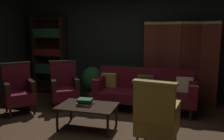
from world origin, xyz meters
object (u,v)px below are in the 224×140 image
object	(u,v)px
coffee_table	(88,108)
book_navy_cloth	(85,102)
armchair_gilt_accent	(156,116)
book_green_cloth	(85,100)
bookshelf	(50,54)
armchair_wing_right	(18,90)
book_tan_leather	(85,104)
folding_screen	(180,62)
velvet_couch	(145,89)
armchair_wing_left	(64,86)
potted_plant	(92,81)

from	to	relation	value
coffee_table	book_navy_cloth	size ratio (longest dim) A/B	4.94
armchair_gilt_accent	book_green_cloth	bearing A→B (deg)	162.04
bookshelf	armchair_wing_right	size ratio (longest dim) A/B	1.97
bookshelf	book_green_cloth	world-z (taller)	bookshelf
book_tan_leather	coffee_table	bearing A→B (deg)	-6.78
folding_screen	coffee_table	world-z (taller)	folding_screen
book_navy_cloth	armchair_wing_right	bearing A→B (deg)	167.14
folding_screen	book_navy_cloth	distance (m)	2.58
velvet_couch	armchair_wing_left	bearing A→B (deg)	-167.60
book_navy_cloth	book_green_cloth	bearing A→B (deg)	0.00
velvet_couch	armchair_gilt_accent	distance (m)	1.75
folding_screen	book_tan_leather	size ratio (longest dim) A/B	7.80
bookshelf	armchair_wing_left	distance (m)	1.60
book_green_cloth	bookshelf	bearing A→B (deg)	132.16
armchair_wing_right	book_green_cloth	bearing A→B (deg)	-12.86
folding_screen	armchair_wing_left	size ratio (longest dim) A/B	1.83
armchair_gilt_accent	armchair_wing_right	xyz separation A→B (m)	(-2.91, 0.78, 0.00)
velvet_couch	book_navy_cloth	distance (m)	1.55
velvet_couch	book_tan_leather	world-z (taller)	velvet_couch
folding_screen	bookshelf	bearing A→B (deg)	178.94
bookshelf	armchair_gilt_accent	xyz separation A→B (m)	(3.11, -2.44, -0.58)
bookshelf	armchair_gilt_accent	bearing A→B (deg)	-38.17
velvet_couch	armchair_wing_right	xyz separation A→B (m)	(-2.50, -0.92, 0.04)
bookshelf	book_tan_leather	distance (m)	2.82
coffee_table	armchair_wing_right	bearing A→B (deg)	167.31
coffee_table	book_green_cloth	xyz separation A→B (m)	(-0.05, 0.01, 0.14)
folding_screen	bookshelf	size ratio (longest dim) A/B	0.93
coffee_table	armchair_wing_left	distance (m)	1.30
coffee_table	armchair_wing_left	xyz separation A→B (m)	(-0.91, 0.92, 0.12)
book_navy_cloth	folding_screen	bearing A→B (deg)	51.29
coffee_table	armchair_gilt_accent	xyz separation A→B (m)	(1.22, -0.41, 0.12)
book_green_cloth	armchair_gilt_accent	bearing A→B (deg)	-17.96
folding_screen	velvet_couch	size ratio (longest dim) A/B	0.90
armchair_gilt_accent	folding_screen	bearing A→B (deg)	82.58
potted_plant	bookshelf	bearing A→B (deg)	161.45
velvet_couch	coffee_table	bearing A→B (deg)	-122.02
coffee_table	potted_plant	world-z (taller)	potted_plant
folding_screen	armchair_gilt_accent	size ratio (longest dim) A/B	1.83
folding_screen	book_navy_cloth	world-z (taller)	folding_screen
book_tan_leather	book_green_cloth	xyz separation A→B (m)	(0.00, 0.00, 0.07)
book_green_cloth	potted_plant	bearing A→B (deg)	106.06
bookshelf	armchair_wing_left	bearing A→B (deg)	-48.75
armchair_wing_right	potted_plant	xyz separation A→B (m)	(1.19, 1.19, -0.01)
bookshelf	velvet_couch	distance (m)	2.87
velvet_couch	potted_plant	distance (m)	1.34
folding_screen	armchair_wing_left	xyz separation A→B (m)	(-2.44, -1.05, -0.50)
folding_screen	book_green_cloth	xyz separation A→B (m)	(-1.58, -1.97, -0.47)
potted_plant	book_navy_cloth	world-z (taller)	potted_plant
velvet_couch	coffee_table	distance (m)	1.53
velvet_couch	book_navy_cloth	world-z (taller)	velvet_couch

